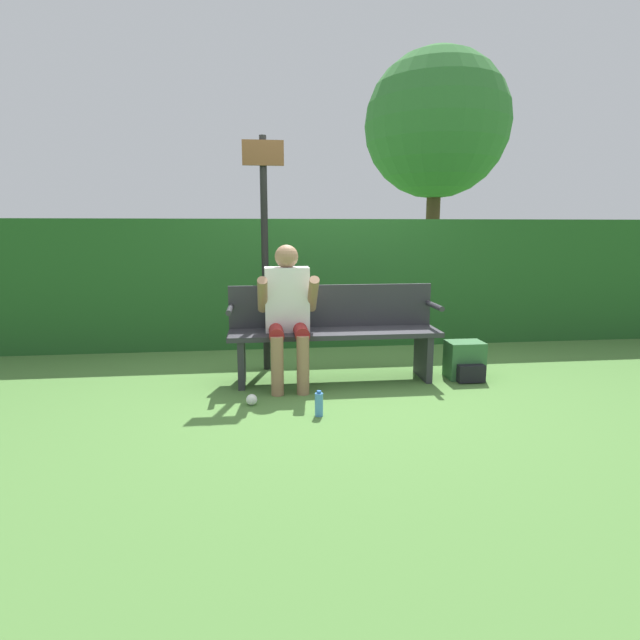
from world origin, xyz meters
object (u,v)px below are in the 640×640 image
Objects in this scene: water_bottle at (319,404)px; tree at (436,126)px; signpost at (265,240)px; backpack at (465,361)px; parked_car at (107,258)px; person_seated at (288,307)px; park_bench at (334,330)px.

tree reaches higher than water_bottle.
water_bottle is 0.09× the size of signpost.
parked_car is at bearing 121.28° from backpack.
tree reaches higher than signpost.
backpack is at bearing 28.37° from water_bottle.
backpack is (1.72, -0.02, -0.56)m from person_seated.
signpost is at bearing 147.17° from park_bench.
park_bench is 11.40m from parked_car.
parked_car is (-5.03, 10.24, 0.14)m from park_bench.
park_bench is 9.76× the size of water_bottle.
backpack is 0.08× the size of parked_car.
water_bottle is (-1.52, -0.82, -0.08)m from backpack.
water_bottle is at bearing -74.33° from signpost.
parked_car reaches higher than backpack.
person_seated reaches higher than park_bench.
parked_car is 0.90× the size of tree.
tree reaches higher than person_seated.
water_bottle is 0.04× the size of tree.
water_bottle is 1.88m from signpost.
park_bench is at bearing 174.01° from backpack.
water_bottle is at bearing -151.63° from backpack.
person_seated is at bearing 179.21° from backpack.
person_seated is 1.80m from backpack.
backpack is 1.77× the size of water_bottle.
park_bench is at bearing -67.77° from parked_car.
tree reaches higher than backpack.
tree is at bearing 54.97° from signpost.
parked_car reaches higher than water_bottle.
tree is at bearing 59.13° from person_seated.
backpack is 12.14m from parked_car.
tree is (3.23, 5.40, 2.69)m from person_seated.
parked_car is at bearing 114.08° from signpost.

